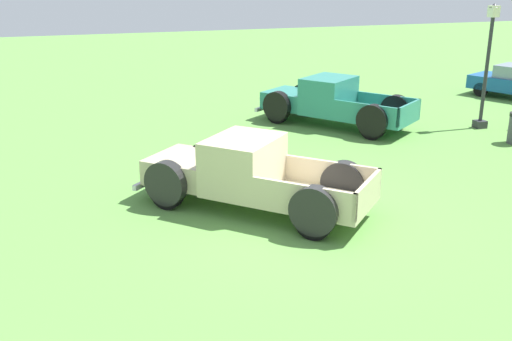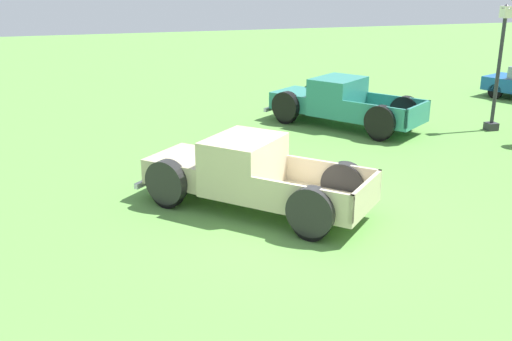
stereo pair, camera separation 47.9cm
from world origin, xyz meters
name	(u,v)px [view 1 (the left image)]	position (x,y,z in m)	size (l,w,h in m)	color
ground_plane	(292,216)	(0.00, 0.00, 0.00)	(80.00, 80.00, 0.00)	#5B9342
pickup_truck_foreground	(241,174)	(-0.91, -0.87, 0.76)	(5.00, 5.00, 1.60)	#C6B793
pickup_truck_behind_left	(327,102)	(-7.16, 4.08, 0.78)	(5.39, 4.65, 1.63)	#2D8475
lamp_post_far	(487,64)	(-5.07, 8.80, 2.13)	(0.36, 0.36, 4.06)	#2D2D33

